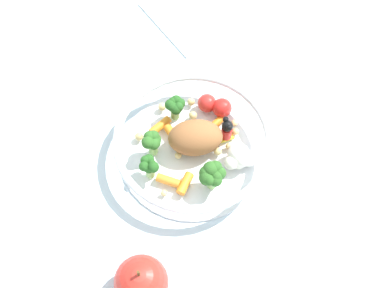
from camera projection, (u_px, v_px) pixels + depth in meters
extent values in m
plane|color=silver|center=(182.00, 158.00, 0.77)|extent=(2.40, 2.40, 0.00)
cylinder|color=white|center=(192.00, 151.00, 0.77)|extent=(0.21, 0.21, 0.01)
torus|color=white|center=(192.00, 138.00, 0.74)|extent=(0.22, 0.22, 0.01)
ellipsoid|color=#935B33|center=(195.00, 138.00, 0.75)|extent=(0.09, 0.08, 0.05)
cylinder|color=#7FAD5B|center=(212.00, 182.00, 0.73)|extent=(0.01, 0.01, 0.02)
sphere|color=#2D6023|center=(220.00, 173.00, 0.71)|extent=(0.02, 0.02, 0.02)
sphere|color=#2D6023|center=(215.00, 167.00, 0.71)|extent=(0.02, 0.02, 0.02)
sphere|color=#2D6023|center=(211.00, 169.00, 0.71)|extent=(0.02, 0.02, 0.02)
sphere|color=#2D6023|center=(207.00, 173.00, 0.71)|extent=(0.02, 0.02, 0.02)
sphere|color=#2D6023|center=(207.00, 178.00, 0.71)|extent=(0.02, 0.02, 0.02)
sphere|color=#2D6023|center=(209.00, 180.00, 0.71)|extent=(0.02, 0.02, 0.02)
sphere|color=#2D6023|center=(215.00, 180.00, 0.71)|extent=(0.02, 0.02, 0.02)
sphere|color=#2D6023|center=(217.00, 176.00, 0.71)|extent=(0.02, 0.02, 0.02)
cylinder|color=#7FAD5B|center=(175.00, 112.00, 0.78)|extent=(0.01, 0.01, 0.02)
sphere|color=#23561E|center=(180.00, 103.00, 0.77)|extent=(0.01, 0.01, 0.01)
sphere|color=#23561E|center=(176.00, 100.00, 0.77)|extent=(0.01, 0.01, 0.01)
sphere|color=#23561E|center=(173.00, 102.00, 0.77)|extent=(0.01, 0.01, 0.01)
sphere|color=#23561E|center=(170.00, 105.00, 0.76)|extent=(0.02, 0.02, 0.02)
sphere|color=#23561E|center=(173.00, 107.00, 0.76)|extent=(0.01, 0.01, 0.01)
sphere|color=#23561E|center=(176.00, 109.00, 0.76)|extent=(0.02, 0.02, 0.02)
sphere|color=#23561E|center=(178.00, 107.00, 0.76)|extent=(0.01, 0.01, 0.01)
cylinder|color=#8EB766|center=(150.00, 171.00, 0.74)|extent=(0.01, 0.01, 0.02)
sphere|color=#23561E|center=(152.00, 164.00, 0.72)|extent=(0.01, 0.01, 0.01)
sphere|color=#23561E|center=(150.00, 162.00, 0.72)|extent=(0.01, 0.01, 0.01)
sphere|color=#23561E|center=(146.00, 163.00, 0.72)|extent=(0.01, 0.01, 0.01)
sphere|color=#23561E|center=(144.00, 166.00, 0.72)|extent=(0.01, 0.01, 0.01)
sphere|color=#23561E|center=(149.00, 169.00, 0.72)|extent=(0.01, 0.01, 0.01)
sphere|color=#23561E|center=(154.00, 167.00, 0.72)|extent=(0.02, 0.02, 0.02)
cylinder|color=#7FAD5B|center=(153.00, 148.00, 0.75)|extent=(0.01, 0.01, 0.02)
sphere|color=#2D6023|center=(156.00, 139.00, 0.74)|extent=(0.01, 0.01, 0.01)
sphere|color=#2D6023|center=(153.00, 136.00, 0.74)|extent=(0.02, 0.02, 0.02)
sphere|color=#2D6023|center=(150.00, 137.00, 0.74)|extent=(0.02, 0.02, 0.02)
sphere|color=#2D6023|center=(146.00, 142.00, 0.74)|extent=(0.01, 0.01, 0.01)
sphere|color=#2D6023|center=(148.00, 143.00, 0.73)|extent=(0.02, 0.02, 0.02)
sphere|color=#2D6023|center=(154.00, 144.00, 0.73)|extent=(0.02, 0.02, 0.02)
sphere|color=#2D6023|center=(155.00, 143.00, 0.74)|extent=(0.02, 0.02, 0.02)
sphere|color=white|center=(248.00, 159.00, 0.75)|extent=(0.02, 0.02, 0.02)
sphere|color=white|center=(238.00, 153.00, 0.74)|extent=(0.03, 0.03, 0.03)
sphere|color=white|center=(237.00, 160.00, 0.75)|extent=(0.02, 0.02, 0.02)
sphere|color=white|center=(231.00, 163.00, 0.74)|extent=(0.02, 0.02, 0.02)
sphere|color=white|center=(238.00, 162.00, 0.75)|extent=(0.02, 0.02, 0.02)
sphere|color=white|center=(242.00, 159.00, 0.74)|extent=(0.02, 0.02, 0.02)
cube|color=yellow|center=(226.00, 136.00, 0.77)|extent=(0.02, 0.02, 0.00)
cylinder|color=red|center=(226.00, 132.00, 0.76)|extent=(0.02, 0.02, 0.02)
sphere|color=black|center=(227.00, 126.00, 0.75)|extent=(0.02, 0.02, 0.02)
sphere|color=black|center=(229.00, 128.00, 0.74)|extent=(0.01, 0.01, 0.01)
sphere|color=black|center=(226.00, 120.00, 0.75)|extent=(0.01, 0.01, 0.01)
cylinder|color=orange|center=(216.00, 123.00, 0.78)|extent=(0.03, 0.02, 0.01)
cylinder|color=orange|center=(168.00, 181.00, 0.74)|extent=(0.03, 0.03, 0.01)
cylinder|color=orange|center=(160.00, 126.00, 0.78)|extent=(0.04, 0.02, 0.01)
cylinder|color=orange|center=(185.00, 184.00, 0.73)|extent=(0.03, 0.03, 0.01)
cylinder|color=orange|center=(172.00, 132.00, 0.77)|extent=(0.01, 0.02, 0.01)
sphere|color=red|center=(207.00, 103.00, 0.79)|extent=(0.03, 0.03, 0.03)
sphere|color=red|center=(222.00, 108.00, 0.78)|extent=(0.03, 0.03, 0.03)
sphere|color=#D1B775|center=(234.00, 123.00, 0.78)|extent=(0.01, 0.01, 0.01)
sphere|color=tan|center=(229.00, 146.00, 0.76)|extent=(0.01, 0.01, 0.01)
sphere|color=tan|center=(201.00, 124.00, 0.78)|extent=(0.01, 0.01, 0.01)
sphere|color=#D1B775|center=(193.00, 115.00, 0.79)|extent=(0.01, 0.01, 0.01)
sphere|color=tan|center=(139.00, 136.00, 0.77)|extent=(0.01, 0.01, 0.01)
sphere|color=#D1B775|center=(152.00, 135.00, 0.77)|extent=(0.01, 0.01, 0.01)
sphere|color=#D1B775|center=(164.00, 193.00, 0.73)|extent=(0.01, 0.01, 0.01)
sphere|color=#D1B775|center=(179.00, 157.00, 0.75)|extent=(0.01, 0.01, 0.01)
sphere|color=#D1B775|center=(162.00, 107.00, 0.79)|extent=(0.01, 0.01, 0.01)
sphere|color=#D1B775|center=(226.00, 128.00, 0.78)|extent=(0.01, 0.01, 0.01)
sphere|color=tan|center=(235.00, 131.00, 0.77)|extent=(0.01, 0.01, 0.01)
sphere|color=tan|center=(188.00, 126.00, 0.78)|extent=(0.01, 0.01, 0.01)
sphere|color=#D1B775|center=(218.00, 151.00, 0.76)|extent=(0.01, 0.01, 0.01)
sphere|color=tan|center=(191.00, 102.00, 0.80)|extent=(0.01, 0.01, 0.01)
sphere|color=red|center=(141.00, 282.00, 0.65)|extent=(0.07, 0.07, 0.07)
cylinder|color=brown|center=(138.00, 273.00, 0.62)|extent=(0.00, 0.00, 0.01)
cube|color=white|center=(187.00, 16.00, 0.89)|extent=(0.13, 0.16, 0.01)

